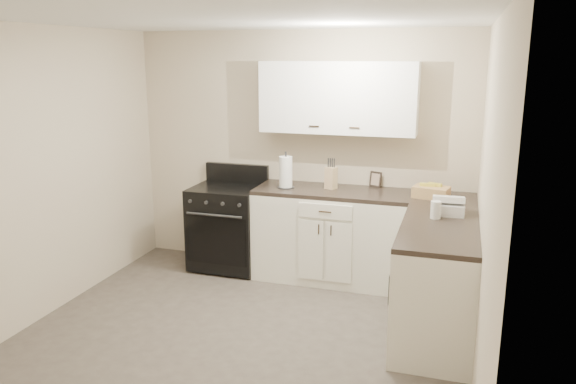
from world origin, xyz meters
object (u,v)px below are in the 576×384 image
(knife_block, at_px, (331,178))
(paper_towel, at_px, (286,172))
(countertop_grill, at_px, (448,208))
(wicker_basket, at_px, (431,192))
(stove, at_px, (228,227))

(knife_block, distance_m, paper_towel, 0.46)
(paper_towel, relative_size, countertop_grill, 1.22)
(wicker_basket, distance_m, countertop_grill, 0.55)
(knife_block, relative_size, wicker_basket, 0.69)
(wicker_basket, bearing_deg, paper_towel, -179.26)
(paper_towel, distance_m, wicker_basket, 1.43)
(knife_block, relative_size, countertop_grill, 0.85)
(wicker_basket, relative_size, countertop_grill, 1.22)
(paper_towel, bearing_deg, wicker_basket, 0.74)
(countertop_grill, bearing_deg, paper_towel, 160.27)
(stove, xyz_separation_m, wicker_basket, (2.09, -0.00, 0.53))
(stove, xyz_separation_m, countertop_grill, (2.26, -0.53, 0.53))
(stove, relative_size, wicker_basket, 2.72)
(stove, relative_size, knife_block, 3.94)
(stove, relative_size, paper_towel, 2.72)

